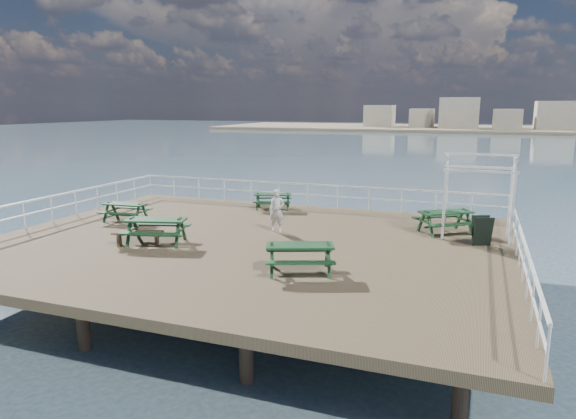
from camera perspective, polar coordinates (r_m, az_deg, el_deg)
The scene contains 12 objects.
ground at distance 18.35m, azimuth -4.56°, elevation -3.94°, with size 18.00×14.00×0.30m, color brown.
sea_backdrop at distance 150.27m, azimuth 22.53°, elevation 8.64°, with size 300.00×300.00×9.20m.
railing at distance 20.44m, azimuth -1.77°, elevation 0.64°, with size 17.77×13.76×1.10m.
picnic_table_a at distance 22.28m, azimuth -17.64°, elevation 0.14°, with size 1.85×1.54×0.85m.
picnic_table_b at distance 23.74m, azimuth -1.69°, elevation 1.30°, with size 1.99×1.78×0.81m.
picnic_table_c at distance 20.10m, azimuth 17.10°, elevation -0.83°, with size 2.50×2.40×0.95m.
picnic_table_d at distance 18.36m, azimuth -14.46°, elevation -1.74°, with size 2.40×2.12×0.99m.
picnic_table_e at distance 14.73m, azimuth 1.33°, elevation -4.75°, with size 2.35×2.14×0.94m.
flat_bench_near at distance 18.33m, azimuth -16.35°, elevation -2.72°, with size 1.72×1.05×0.49m.
trellis_arbor at distance 19.64m, azimuth 20.34°, elevation 0.91°, with size 2.47×1.35×3.05m.
sandwich_board at distance 18.74m, azimuth 20.75°, elevation -2.27°, with size 0.76×0.67×1.04m.
person at distance 19.40m, azimuth -1.24°, elevation -0.14°, with size 0.59×0.39×1.62m, color silver.
Camera 1 is at (7.50, -16.02, 4.72)m, focal length 32.00 mm.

